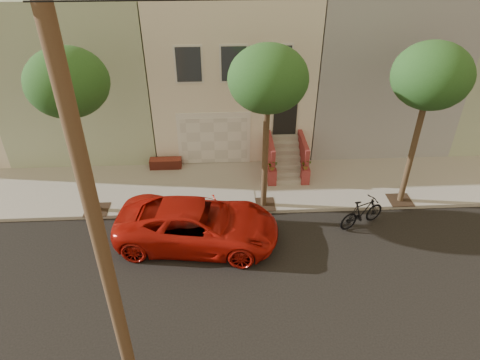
{
  "coord_description": "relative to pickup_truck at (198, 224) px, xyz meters",
  "views": [
    {
      "loc": [
        -0.63,
        -9.48,
        10.18
      ],
      "look_at": [
        0.03,
        3.0,
        1.93
      ],
      "focal_mm": 31.72,
      "sensor_mm": 36.0,
      "label": 1
    }
  ],
  "objects": [
    {
      "name": "ground",
      "position": [
        1.5,
        -2.03,
        -0.78
      ],
      "size": [
        90.0,
        90.0,
        0.0
      ],
      "primitive_type": "plane",
      "color": "black",
      "rests_on": "ground"
    },
    {
      "name": "sidewalk",
      "position": [
        1.5,
        3.32,
        -0.71
      ],
      "size": [
        40.0,
        3.7,
        0.15
      ],
      "primitive_type": "cube",
      "color": "gray",
      "rests_on": "ground"
    },
    {
      "name": "house_row",
      "position": [
        1.5,
        9.16,
        2.86
      ],
      "size": [
        33.1,
        11.7,
        7.0
      ],
      "color": "#B9B09E",
      "rests_on": "sidewalk"
    },
    {
      "name": "tree_left",
      "position": [
        -4.0,
        1.87,
        4.47
      ],
      "size": [
        2.7,
        2.57,
        6.3
      ],
      "color": "#2D2116",
      "rests_on": "sidewalk"
    },
    {
      "name": "tree_mid",
      "position": [
        2.5,
        1.87,
        4.47
      ],
      "size": [
        2.7,
        2.57,
        6.3
      ],
      "color": "#2D2116",
      "rests_on": "sidewalk"
    },
    {
      "name": "tree_right",
      "position": [
        8.0,
        1.87,
        4.47
      ],
      "size": [
        2.7,
        2.57,
        6.3
      ],
      "color": "#2D2116",
      "rests_on": "sidewalk"
    },
    {
      "name": "pickup_truck",
      "position": [
        0.0,
        0.0,
        0.0
      ],
      "size": [
        5.92,
        3.31,
        1.56
      ],
      "primitive_type": "imported",
      "rotation": [
        0.0,
        0.0,
        1.44
      ],
      "color": "#AB140B",
      "rests_on": "ground"
    },
    {
      "name": "motorcycle",
      "position": [
        6.02,
        0.6,
        -0.2
      ],
      "size": [
        2.0,
        1.29,
        1.17
      ],
      "primitive_type": "imported",
      "rotation": [
        0.0,
        0.0,
        1.98
      ],
      "color": "black",
      "rests_on": "ground"
    }
  ]
}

